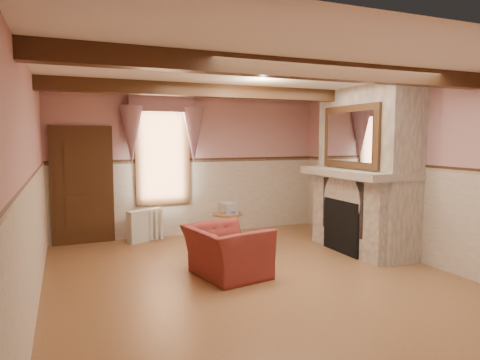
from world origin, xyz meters
name	(u,v)px	position (x,y,z in m)	size (l,w,h in m)	color
floor	(252,277)	(0.00, 0.00, 0.00)	(5.50, 6.00, 0.01)	brown
ceiling	(252,75)	(0.00, 0.00, 2.80)	(5.50, 6.00, 0.01)	silver
wall_back	(192,165)	(0.00, 3.00, 1.40)	(5.50, 0.02, 2.80)	tan
wall_front	(419,213)	(0.00, -3.00, 1.40)	(5.50, 0.02, 2.80)	tan
wall_left	(31,186)	(-2.75, 0.00, 1.40)	(0.02, 6.00, 2.80)	tan
wall_right	(407,172)	(2.75, 0.00, 1.40)	(0.02, 6.00, 2.80)	tan
wainscot	(252,224)	(0.00, 0.00, 0.75)	(5.50, 6.00, 1.50)	beige
chair_rail	(252,171)	(0.00, 0.00, 1.50)	(5.50, 6.00, 0.08)	black
firebox	(345,226)	(2.00, 0.60, 0.45)	(0.20, 0.95, 0.90)	black
armchair	(227,251)	(-0.32, 0.17, 0.36)	(1.09, 0.95, 0.71)	maroon
side_table	(228,228)	(0.39, 2.01, 0.28)	(0.54, 0.54, 0.55)	brown
book_stack	(228,208)	(0.40, 2.01, 0.65)	(0.26, 0.32, 0.20)	#B7AD8C
radiator	(145,225)	(-1.02, 2.70, 0.30)	(0.70, 0.18, 0.60)	silver
bowl	(367,168)	(2.24, 0.38, 1.46)	(0.30, 0.30, 0.07)	brown
mantel_clock	(336,161)	(2.24, 1.25, 1.52)	(0.14, 0.24, 0.20)	#311E0D
oil_lamp	(347,160)	(2.24, 0.92, 1.56)	(0.11, 0.11, 0.28)	gold
candle_red	(379,166)	(2.24, 0.09, 1.50)	(0.06, 0.06, 0.16)	red
jar_yellow	(376,167)	(2.24, 0.14, 1.48)	(0.06, 0.06, 0.12)	yellow
fireplace	(366,170)	(2.42, 0.60, 1.40)	(0.85, 2.00, 2.80)	gray
mantel	(358,173)	(2.24, 0.60, 1.36)	(1.05, 2.05, 0.12)	gray
overmantel_mirror	(350,137)	(2.06, 0.60, 1.97)	(0.06, 1.44, 1.04)	silver
door	(82,187)	(-2.10, 2.94, 1.05)	(1.10, 0.10, 2.10)	black
window	(163,153)	(-0.60, 2.97, 1.65)	(1.06, 0.08, 2.02)	white
window_drapes	(163,122)	(-0.60, 2.88, 2.25)	(1.30, 0.14, 1.40)	gray
ceiling_beam_front	(297,69)	(0.00, -1.20, 2.70)	(5.50, 0.18, 0.20)	black
ceiling_beam_back	(222,91)	(0.00, 1.20, 2.70)	(5.50, 0.18, 0.20)	black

